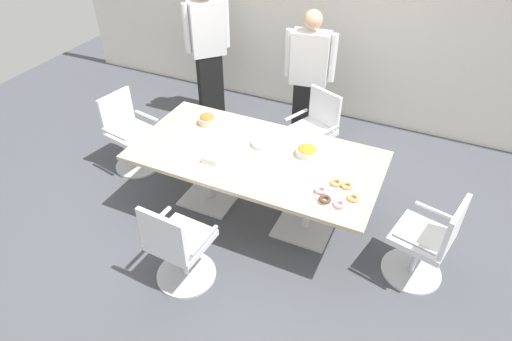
# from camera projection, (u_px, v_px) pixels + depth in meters

# --- Properties ---
(ground_plane) EXTENTS (10.00, 10.00, 0.01)m
(ground_plane) POSITION_uv_depth(u_px,v_px,m) (256.00, 212.00, 4.70)
(ground_plane) COLOR #4C4F56
(back_wall) EXTENTS (8.00, 0.10, 2.80)m
(back_wall) POSITION_uv_depth(u_px,v_px,m) (336.00, 13.00, 5.57)
(back_wall) COLOR white
(back_wall) RESTS_ON ground
(conference_table) EXTENTS (2.40, 1.20, 0.75)m
(conference_table) POSITION_uv_depth(u_px,v_px,m) (256.00, 164.00, 4.32)
(conference_table) COLOR #CCB793
(conference_table) RESTS_ON ground
(office_chair_0) EXTENTS (0.63, 0.63, 0.91)m
(office_chair_0) POSITION_uv_depth(u_px,v_px,m) (130.00, 136.00, 5.12)
(office_chair_0) COLOR silver
(office_chair_0) RESTS_ON ground
(office_chair_1) EXTENTS (0.57, 0.57, 0.91)m
(office_chair_1) POSITION_uv_depth(u_px,v_px,m) (178.00, 248.00, 3.74)
(office_chair_1) COLOR silver
(office_chair_1) RESTS_ON ground
(office_chair_2) EXTENTS (0.65, 0.65, 0.91)m
(office_chair_2) POSITION_uv_depth(u_px,v_px,m) (426.00, 244.00, 3.78)
(office_chair_2) COLOR silver
(office_chair_2) RESTS_ON ground
(office_chair_3) EXTENTS (0.71, 0.71, 0.91)m
(office_chair_3) POSITION_uv_depth(u_px,v_px,m) (314.00, 134.00, 5.15)
(office_chair_3) COLOR silver
(office_chair_3) RESTS_ON ground
(person_standing_0) EXTENTS (0.48, 0.50, 1.83)m
(person_standing_0) POSITION_uv_depth(u_px,v_px,m) (208.00, 48.00, 5.78)
(person_standing_0) COLOR black
(person_standing_0) RESTS_ON ground
(person_standing_1) EXTENTS (0.62, 0.28, 1.68)m
(person_standing_1) POSITION_uv_depth(u_px,v_px,m) (309.00, 77.00, 5.30)
(person_standing_1) COLOR black
(person_standing_1) RESTS_ON ground
(snack_bowl_pretzels) EXTENTS (0.18, 0.18, 0.12)m
(snack_bowl_pretzels) POSITION_uv_depth(u_px,v_px,m) (207.00, 119.00, 4.65)
(snack_bowl_pretzels) COLOR beige
(snack_bowl_pretzels) RESTS_ON conference_table
(snack_bowl_chips_orange) EXTENTS (0.21, 0.21, 0.10)m
(snack_bowl_chips_orange) POSITION_uv_depth(u_px,v_px,m) (307.00, 151.00, 4.20)
(snack_bowl_chips_orange) COLOR white
(snack_bowl_chips_orange) RESTS_ON conference_table
(donut_platter) EXTENTS (0.39, 0.38, 0.04)m
(donut_platter) POSITION_uv_depth(u_px,v_px,m) (337.00, 194.00, 3.75)
(donut_platter) COLOR white
(donut_platter) RESTS_ON conference_table
(plate_stack) EXTENTS (0.23, 0.23, 0.04)m
(plate_stack) POSITION_uv_depth(u_px,v_px,m) (263.00, 143.00, 4.36)
(plate_stack) COLOR white
(plate_stack) RESTS_ON conference_table
(napkin_pile) EXTENTS (0.16, 0.16, 0.06)m
(napkin_pile) POSITION_uv_depth(u_px,v_px,m) (213.00, 158.00, 4.13)
(napkin_pile) COLOR white
(napkin_pile) RESTS_ON conference_table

